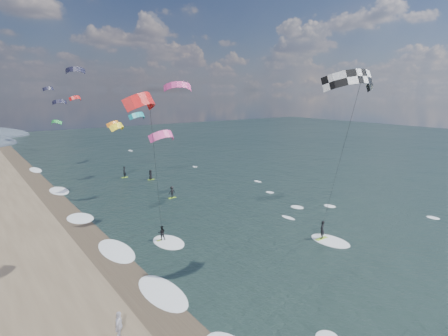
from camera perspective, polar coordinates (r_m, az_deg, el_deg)
ground at (r=30.75m, az=15.35°, el=-16.48°), size 260.00×260.00×0.00m
wet_sand_strip at (r=31.71m, az=-14.74°, el=-15.53°), size 3.00×240.00×0.00m
kitesurfer_near_a at (r=30.36m, az=19.23°, el=7.72°), size 7.92×8.57×16.26m
kitesurfer_near_b at (r=30.58m, az=-10.29°, el=1.71°), size 6.79×8.84×14.77m
far_kitesurfers at (r=57.83m, az=-10.96°, el=-1.94°), size 4.04×16.14×1.86m
bg_kite_field at (r=71.84m, az=-18.58°, el=9.25°), size 12.31×73.55×12.01m
shoreline_surf at (r=36.13m, az=-15.71°, el=-12.08°), size 2.40×79.40×0.11m
beach_walker at (r=24.38m, az=-15.71°, el=-22.19°), size 0.97×1.12×1.80m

